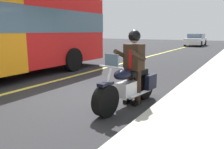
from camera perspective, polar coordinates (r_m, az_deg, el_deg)
The scene contains 5 objects.
ground_plane at distance 6.00m, azimuth -7.28°, elevation -5.57°, with size 80.00×80.00×0.00m, color #28282B.
lane_center_stripe at distance 7.37m, azimuth -19.65°, elevation -2.95°, with size 60.00×0.16×0.01m, color #E5DB4C.
motorcycle_main at distance 5.13m, azimuth 4.37°, elevation -3.16°, with size 2.22×0.76×1.26m.
rider_main at distance 5.17m, azimuth 5.59°, elevation 3.54°, with size 0.67×0.60×1.74m.
car_silver at distance 28.26m, azimuth 20.77°, elevation 8.34°, with size 4.60×1.92×1.40m.
Camera 1 is at (4.50, 3.57, 1.71)m, focal length 35.51 mm.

